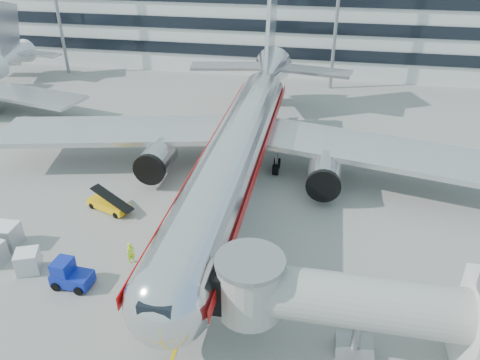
% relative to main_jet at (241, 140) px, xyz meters
% --- Properties ---
extents(ground, '(180.00, 180.00, 0.00)m').
position_rel_main_jet_xyz_m(ground, '(0.00, -11.72, -4.23)').
color(ground, gray).
rests_on(ground, ground).
extents(lead_in_line, '(0.25, 70.00, 0.01)m').
position_rel_main_jet_xyz_m(lead_in_line, '(0.00, -1.72, -4.23)').
color(lead_in_line, '#E7B30C').
rests_on(lead_in_line, ground).
extents(main_jet, '(50.95, 48.70, 16.06)m').
position_rel_main_jet_xyz_m(main_jet, '(0.00, 0.00, 0.00)').
color(main_jet, silver).
rests_on(main_jet, ground).
extents(jet_bridge, '(17.80, 4.50, 7.00)m').
position_rel_main_jet_xyz_m(jet_bridge, '(12.18, -19.72, -0.36)').
color(jet_bridge, silver).
rests_on(jet_bridge, ground).
extents(terminal, '(150.00, 24.25, 15.60)m').
position_rel_main_jet_xyz_m(terminal, '(0.00, 46.23, 3.57)').
color(terminal, silver).
rests_on(terminal, ground).
extents(belt_loader, '(4.26, 2.74, 2.00)m').
position_rel_main_jet_xyz_m(belt_loader, '(-10.49, -7.64, -3.67)').
color(belt_loader, '#F8B50A').
rests_on(belt_loader, ground).
extents(baggage_tug, '(2.82, 1.89, 2.05)m').
position_rel_main_jet_xyz_m(baggage_tug, '(-8.96, -17.26, -3.34)').
color(baggage_tug, '#0D2199').
rests_on(baggage_tug, ground).
extents(cargo_container_right, '(1.83, 1.83, 1.88)m').
position_rel_main_jet_xyz_m(cargo_container_right, '(-16.04, -13.98, -3.29)').
color(cargo_container_right, '#BABDC2').
rests_on(cargo_container_right, ground).
extents(cargo_container_front, '(2.06, 2.06, 1.68)m').
position_rel_main_jet_xyz_m(cargo_container_front, '(-12.70, -16.41, -3.39)').
color(cargo_container_front, '#BABDC2').
rests_on(cargo_container_front, ground).
extents(ramp_worker, '(0.73, 0.74, 1.73)m').
position_rel_main_jet_xyz_m(ramp_worker, '(-5.71, -14.13, -3.37)').
color(ramp_worker, '#C3FF1A').
rests_on(ramp_worker, ground).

